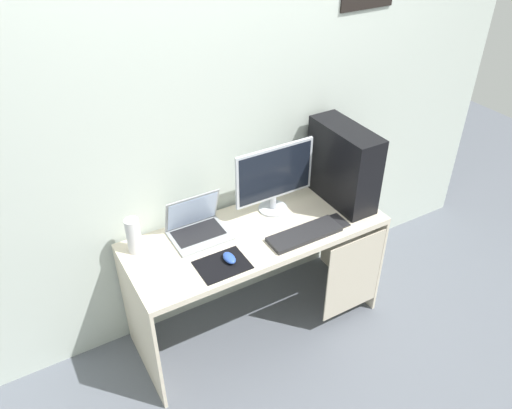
{
  "coord_description": "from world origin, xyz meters",
  "views": [
    {
      "loc": [
        -1.11,
        -1.92,
        2.45
      ],
      "look_at": [
        0.0,
        0.0,
        0.91
      ],
      "focal_mm": 35.52,
      "sensor_mm": 36.0,
      "label": 1
    }
  ],
  "objects": [
    {
      "name": "ground_plane",
      "position": [
        0.0,
        0.0,
        0.0
      ],
      "size": [
        8.0,
        8.0,
        0.0
      ],
      "primitive_type": "plane",
      "color": "slate"
    },
    {
      "name": "wall_back",
      "position": [
        0.0,
        0.33,
        1.3
      ],
      "size": [
        4.0,
        0.05,
        2.6
      ],
      "color": "beige",
      "rests_on": "ground_plane"
    },
    {
      "name": "desk",
      "position": [
        0.02,
        -0.01,
        0.58
      ],
      "size": [
        1.46,
        0.57,
        0.73
      ],
      "color": "beige",
      "rests_on": "ground_plane"
    },
    {
      "name": "pc_tower",
      "position": [
        0.6,
        0.03,
        0.97
      ],
      "size": [
        0.18,
        0.47,
        0.47
      ],
      "primitive_type": "cube",
      "color": "black",
      "rests_on": "desk"
    },
    {
      "name": "monitor",
      "position": [
        0.19,
        0.12,
        0.95
      ],
      "size": [
        0.49,
        0.17,
        0.42
      ],
      "color": "#B7BCC6",
      "rests_on": "desk"
    },
    {
      "name": "laptop",
      "position": [
        -0.29,
        0.14,
        0.78
      ],
      "size": [
        0.31,
        0.24,
        0.23
      ],
      "color": "#9EA3A8",
      "rests_on": "desk"
    },
    {
      "name": "speaker",
      "position": [
        -0.63,
        0.17,
        0.83
      ],
      "size": [
        0.08,
        0.08,
        0.2
      ],
      "primitive_type": "cylinder",
      "color": "silver",
      "rests_on": "desk"
    },
    {
      "name": "keyboard",
      "position": [
        0.21,
        -0.17,
        0.74
      ],
      "size": [
        0.42,
        0.14,
        0.02
      ],
      "primitive_type": "cube",
      "color": "#232326",
      "rests_on": "desk"
    },
    {
      "name": "mousepad",
      "position": [
        -0.29,
        -0.16,
        0.73
      ],
      "size": [
        0.26,
        0.2,
        0.0
      ],
      "primitive_type": "cube",
      "color": "black",
      "rests_on": "desk"
    },
    {
      "name": "mouse_left",
      "position": [
        -0.24,
        -0.15,
        0.75
      ],
      "size": [
        0.06,
        0.1,
        0.03
      ],
      "primitive_type": "ellipsoid",
      "color": "#2D51B2",
      "rests_on": "mousepad"
    },
    {
      "name": "cell_phone",
      "position": [
        0.45,
        -0.16,
        0.73
      ],
      "size": [
        0.07,
        0.13,
        0.01
      ],
      "primitive_type": "cube",
      "color": "#232326",
      "rests_on": "desk"
    }
  ]
}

